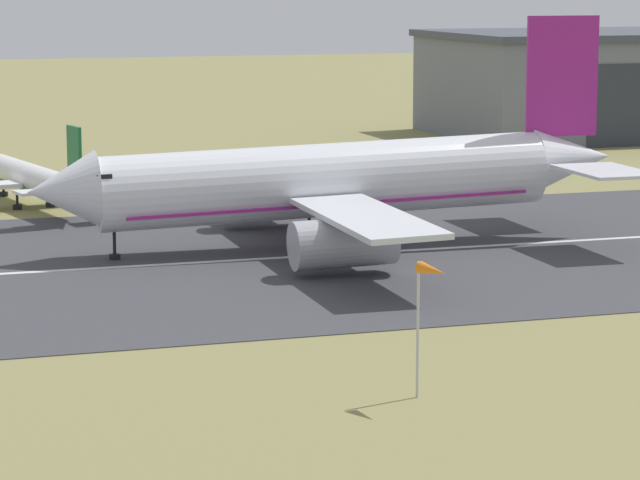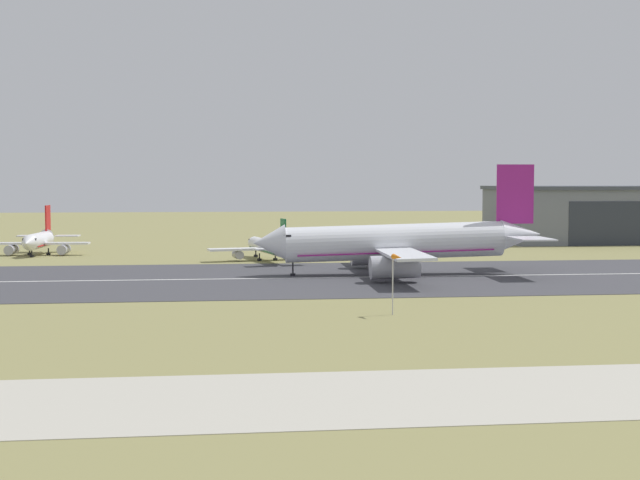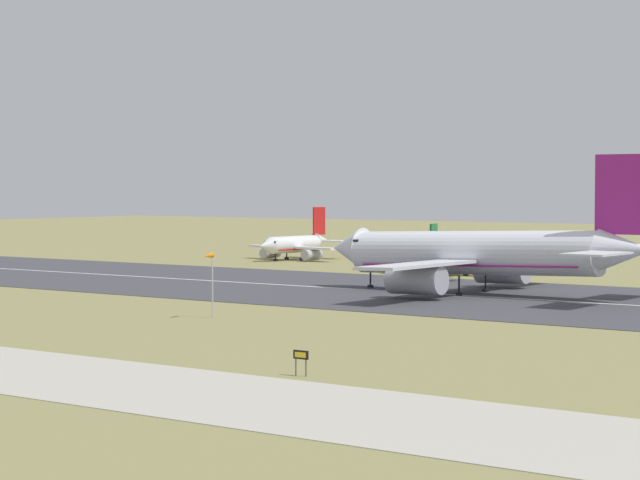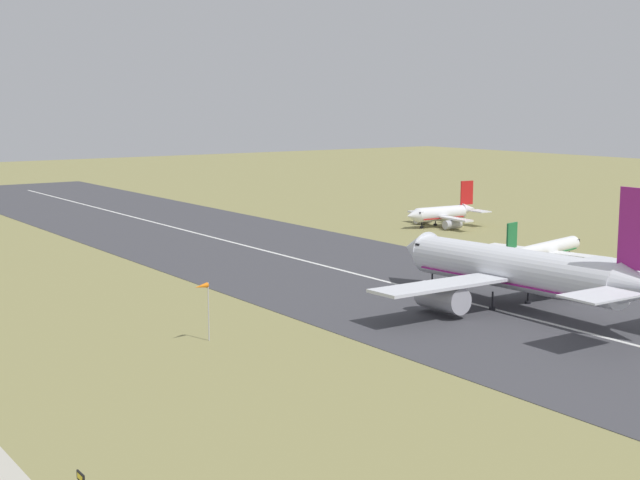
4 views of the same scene
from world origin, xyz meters
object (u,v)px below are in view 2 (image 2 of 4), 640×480
Objects in this scene: airplane_landing at (397,243)px; windsock_pole at (397,262)px; airplane_parked_centre at (268,247)px; airplane_parked_west at (39,241)px.

windsock_pole is at bearing -101.65° from airplane_landing.
airplane_landing reaches higher than windsock_pole.
airplane_parked_centre is (-18.86, 27.84, -2.54)m from airplane_landing.
windsock_pole is (55.37, -88.43, 3.24)m from airplane_parked_west.
airplane_parked_centre reaches higher than windsock_pole.
windsock_pole is at bearing -81.71° from airplane_parked_centre.
airplane_landing is at bearing -55.89° from airplane_parked_centre.
airplane_landing is at bearing 78.35° from windsock_pole.
airplane_parked_west is at bearing 122.05° from windsock_pole.
airplane_landing is 33.72m from airplane_parked_centre.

